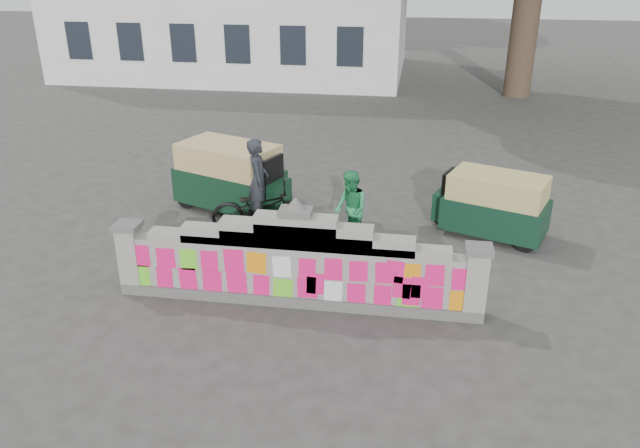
# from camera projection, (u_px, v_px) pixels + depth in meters

# --- Properties ---
(ground) EXTENTS (100.00, 100.00, 0.00)m
(ground) POSITION_uv_depth(u_px,v_px,m) (297.00, 302.00, 11.03)
(ground) COLOR #383533
(ground) RESTS_ON ground
(parapet_wall) EXTENTS (6.48, 0.44, 2.01)m
(parapet_wall) POSITION_uv_depth(u_px,v_px,m) (297.00, 265.00, 10.72)
(parapet_wall) COLOR #4C4C49
(parapet_wall) RESTS_ON ground
(cyclist_bike) EXTENTS (2.20, 1.19, 1.10)m
(cyclist_bike) POSITION_uv_depth(u_px,v_px,m) (259.00, 208.00, 13.58)
(cyclist_bike) COLOR black
(cyclist_bike) RESTS_ON ground
(cyclist_rider) EXTENTS (0.59, 0.76, 1.86)m
(cyclist_rider) POSITION_uv_depth(u_px,v_px,m) (259.00, 192.00, 13.43)
(cyclist_rider) COLOR #22242B
(cyclist_rider) RESTS_ON ground
(pedestrian) EXTENTS (0.91, 0.98, 1.62)m
(pedestrian) POSITION_uv_depth(u_px,v_px,m) (350.00, 209.00, 12.86)
(pedestrian) COLOR #289455
(pedestrian) RESTS_ON ground
(rickshaw_left) EXTENTS (2.93, 2.13, 1.58)m
(rickshaw_left) POSITION_uv_depth(u_px,v_px,m) (232.00, 176.00, 14.69)
(rickshaw_left) COLOR black
(rickshaw_left) RESTS_ON ground
(rickshaw_right) EXTENTS (2.55, 1.83, 1.37)m
(rickshaw_right) POSITION_uv_depth(u_px,v_px,m) (493.00, 204.00, 13.36)
(rickshaw_right) COLOR #103021
(rickshaw_right) RESTS_ON ground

